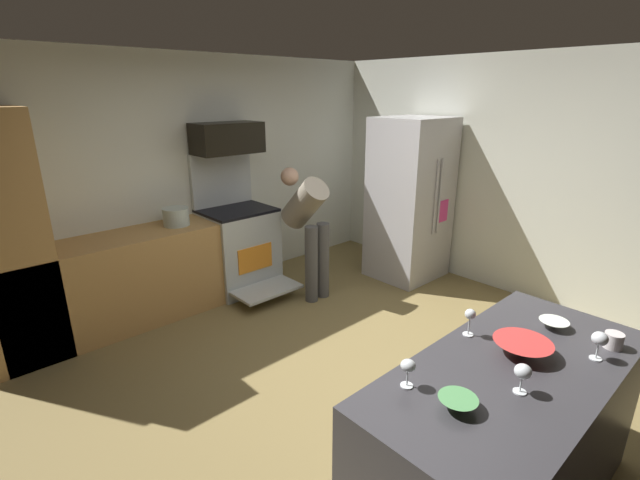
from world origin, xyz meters
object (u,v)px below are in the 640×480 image
Objects in this scene: oven_range at (239,246)px; mixing_bowl_large at (522,348)px; microwave at (227,138)px; mixing_bowl_small at (458,403)px; wine_glass_extra at (470,316)px; stock_pot at (176,217)px; wine_glass_near at (408,367)px; mixing_bowl_prep at (554,324)px; wine_glass_mid at (600,340)px; refrigerator at (410,200)px; mug_coffee at (614,340)px; wine_glass_far at (523,373)px; person_cook at (308,223)px.

mixing_bowl_large is (-0.45, -3.44, 0.42)m from oven_range.
microwave is 3.78m from mixing_bowl_small.
wine_glass_extra is 3.17m from stock_pot.
oven_range is at bearing 70.89° from wine_glass_near.
stock_pot is (-0.23, 3.16, -0.03)m from wine_glass_extra.
wine_glass_mid is (-0.17, -0.28, 0.09)m from mixing_bowl_prep.
refrigerator reaches higher than wine_glass_mid.
refrigerator is at bearing 56.18° from mug_coffee.
mixing_bowl_small is 0.35m from wine_glass_far.
mixing_bowl_large is at bearing -83.82° from wine_glass_extra.
refrigerator reaches higher than mixing_bowl_prep.
stock_pot is (0.06, 3.59, -0.01)m from wine_glass_far.
mixing_bowl_prep is at bearing -33.64° from wine_glass_extra.
mug_coffee is (0.19, -0.02, -0.07)m from wine_glass_mid.
person_cook reaches higher than wine_glass_far.
mixing_bowl_prep is (1.03, -0.00, -0.00)m from mixing_bowl_small.
mixing_bowl_small is 1.07× the size of wine_glass_extra.
wine_glass_mid is at bearing -14.57° from wine_glass_far.
wine_glass_near is 0.97× the size of wine_glass_far.
mixing_bowl_large is 1.94× the size of wine_glass_mid.
wine_glass_mid is at bearing -126.73° from refrigerator.
microwave reaches higher than wine_glass_extra.
wine_glass_far is at bearing -23.54° from mixing_bowl_small.
person_cook is 8.22× the size of mixing_bowl_small.
oven_range is 1.22m from microwave.
wine_glass_near is 1.04m from wine_glass_mid.
microwave is at bearing 89.62° from mug_coffee.
wine_glass_extra is at bearing 56.06° from wine_glass_far.
person_cook is 9.72× the size of wine_glass_far.
wine_glass_near reaches higher than mug_coffee.
person_cook reaches higher than mixing_bowl_small.
mixing_bowl_large is 0.41m from mixing_bowl_prep.
refrigerator is at bearing -33.71° from microwave.
oven_range reaches higher than stock_pot.
person_cook is at bearing 66.95° from wine_glass_far.
stock_pot reaches higher than mug_coffee.
mixing_bowl_small is 3.47m from stock_pot.
wine_glass_near is at bearing 153.30° from mug_coffee.
refrigerator reaches higher than wine_glass_far.
mixing_bowl_small is at bearing -153.95° from wine_glass_extra.
wine_glass_mid reaches higher than mug_coffee.
wine_glass_near is 1.50× the size of mug_coffee.
stock_pot is (-1.17, 0.71, 0.14)m from person_cook.
mixing_bowl_prep is 1.06× the size of wine_glass_mid.
wine_glass_mid is at bearing -17.89° from mixing_bowl_small.
stock_pot reaches higher than mixing_bowl_large.
wine_glass_far reaches higher than mixing_bowl_small.
wine_glass_extra is at bearing 115.14° from wine_glass_mid.
stock_pot is at bearing 100.96° from mixing_bowl_prep.
person_cook is at bearing 163.49° from refrigerator.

